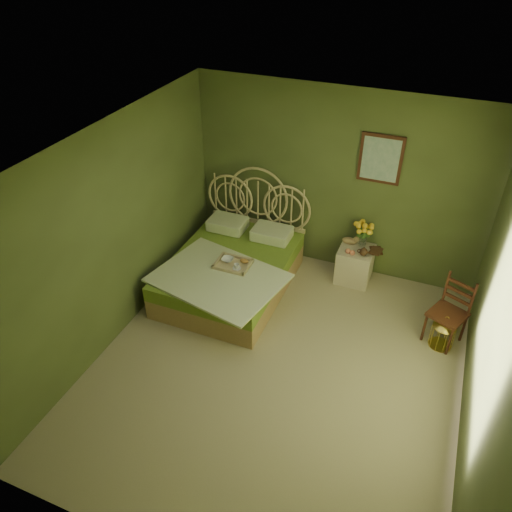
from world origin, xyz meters
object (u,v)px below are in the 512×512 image
at_px(bed, 232,268).
at_px(birdcage, 443,333).
at_px(chair, 449,306).
at_px(nightstand, 356,259).

height_order(bed, birdcage, bed).
bearing_deg(chair, birdcage, -65.87).
xyz_separation_m(chair, birdcage, (0.00, -0.17, -0.28)).
bearing_deg(chair, nightstand, 173.86).
height_order(nightstand, chair, nightstand).
distance_m(chair, birdcage, 0.33).
relative_size(chair, birdcage, 2.13).
relative_size(nightstand, birdcage, 2.29).
distance_m(bed, nightstand, 1.73).
xyz_separation_m(nightstand, birdcage, (1.27, -0.91, -0.14)).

